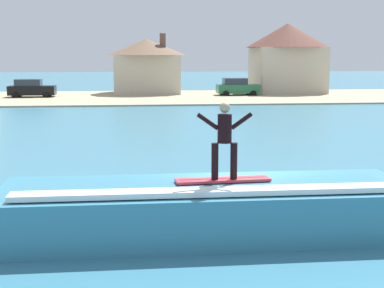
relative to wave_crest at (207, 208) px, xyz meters
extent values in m
plane|color=teal|center=(1.11, 1.51, -0.61)|extent=(260.00, 260.00, 0.00)
cube|color=teal|center=(0.00, 0.03, -0.04)|extent=(9.57, 2.92, 1.15)
cube|color=teal|center=(0.00, -0.34, 0.60)|extent=(8.14, 1.32, 0.13)
cube|color=white|center=(0.00, -0.92, 0.63)|extent=(8.62, 0.53, 0.12)
cube|color=#D8333F|center=(0.34, -0.17, 0.72)|extent=(2.21, 0.60, 0.06)
cube|color=black|center=(0.34, -0.17, 0.74)|extent=(2.01, 0.18, 0.01)
cylinder|color=black|center=(0.14, -0.25, 1.17)|extent=(0.16, 0.16, 0.84)
cylinder|color=black|center=(0.58, -0.25, 1.17)|extent=(0.16, 0.16, 0.84)
cylinder|color=black|center=(0.36, -0.25, 1.91)|extent=(0.32, 0.32, 0.65)
sphere|color=tan|center=(0.36, -0.25, 2.39)|extent=(0.24, 0.24, 0.24)
cylinder|color=black|center=(-0.02, -0.25, 2.08)|extent=(0.51, 0.10, 0.40)
cylinder|color=black|center=(0.74, -0.25, 2.08)|extent=(0.51, 0.10, 0.40)
cube|color=tan|center=(1.11, 42.92, -0.55)|extent=(120.00, 18.48, 0.13)
cube|color=black|center=(-11.37, 43.63, 0.16)|extent=(4.46, 1.86, 0.90)
cube|color=#262D38|center=(-11.70, 43.63, 0.93)|extent=(2.45, 1.68, 0.64)
cylinder|color=black|center=(-9.92, 44.61, -0.29)|extent=(0.64, 0.22, 0.64)
cylinder|color=black|center=(-9.92, 42.65, -0.29)|extent=(0.64, 0.22, 0.64)
cylinder|color=black|center=(-12.82, 44.61, -0.29)|extent=(0.64, 0.22, 0.64)
cylinder|color=black|center=(-12.82, 42.65, -0.29)|extent=(0.64, 0.22, 0.64)
cube|color=#23663D|center=(9.12, 44.05, 0.16)|extent=(4.30, 1.93, 0.90)
cube|color=#262D38|center=(8.80, 44.05, 0.93)|extent=(2.36, 1.74, 0.64)
cylinder|color=black|center=(10.51, 45.06, -0.29)|extent=(0.64, 0.22, 0.64)
cylinder|color=black|center=(10.51, 43.03, -0.29)|extent=(0.64, 0.22, 0.64)
cylinder|color=black|center=(7.72, 45.06, -0.29)|extent=(0.64, 0.22, 0.64)
cylinder|color=black|center=(7.72, 43.03, -0.29)|extent=(0.64, 0.22, 0.64)
cube|color=beige|center=(15.32, 48.08, 1.89)|extent=(7.14, 7.31, 5.00)
cone|color=brown|center=(15.32, 48.08, 5.68)|extent=(9.06, 9.06, 2.59)
cube|color=beige|center=(-0.08, 48.24, 1.48)|extent=(6.84, 6.29, 4.18)
cone|color=brown|center=(-0.08, 48.24, 4.42)|extent=(8.48, 8.48, 1.72)
cube|color=brown|center=(1.63, 47.29, 4.92)|extent=(0.60, 0.60, 1.80)
camera|label=1|loc=(-1.71, -12.61, 3.55)|focal=52.50mm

